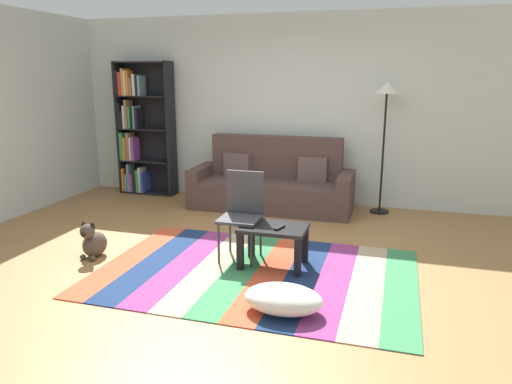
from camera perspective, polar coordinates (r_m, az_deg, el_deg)
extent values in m
plane|color=#9E7042|center=(5.01, -1.87, -8.02)|extent=(14.00, 14.00, 0.00)
cube|color=silver|center=(7.13, 4.61, 9.65)|extent=(6.80, 0.10, 2.70)
cube|color=silver|center=(7.12, -27.07, 8.20)|extent=(0.10, 5.50, 2.70)
cube|color=#C64C2D|center=(5.21, -14.54, -7.54)|extent=(0.30, 2.05, 0.01)
cube|color=navy|center=(5.07, -11.61, -7.98)|extent=(0.30, 2.05, 0.01)
cube|color=#843370|center=(4.94, -8.51, -8.43)|extent=(0.30, 2.05, 0.01)
cube|color=tan|center=(4.83, -5.24, -8.87)|extent=(0.30, 2.05, 0.01)
cube|color=#387F4C|center=(4.74, -1.83, -9.30)|extent=(0.30, 2.05, 0.01)
cube|color=#C64C2D|center=(4.66, 1.73, -9.71)|extent=(0.30, 2.05, 0.01)
cube|color=navy|center=(4.60, 5.39, -10.10)|extent=(0.30, 2.05, 0.01)
cube|color=#843370|center=(4.56, 9.15, -10.46)|extent=(0.30, 2.05, 0.01)
cube|color=tan|center=(4.53, 12.98, -10.77)|extent=(0.30, 2.05, 0.01)
cube|color=#387F4C|center=(4.53, 16.82, -11.04)|extent=(0.30, 2.05, 0.01)
cube|color=#4C3833|center=(6.78, 1.76, -0.38)|extent=(1.90, 0.80, 0.40)
cube|color=#4C3833|center=(6.97, 2.42, 4.20)|extent=(1.90, 0.20, 0.60)
cube|color=#4C3833|center=(7.09, -6.38, 0.84)|extent=(0.18, 0.80, 0.56)
cube|color=#4C3833|center=(6.59, 10.54, -0.33)|extent=(0.18, 0.80, 0.56)
cube|color=brown|center=(7.03, -2.19, 3.13)|extent=(0.42, 0.19, 0.36)
cube|color=brown|center=(6.76, 6.68, 2.62)|extent=(0.42, 0.19, 0.36)
cube|color=black|center=(7.97, -15.65, 7.28)|extent=(0.04, 0.28, 2.05)
cube|color=black|center=(7.55, -10.03, 7.24)|extent=(0.04, 0.28, 2.05)
cube|color=black|center=(7.87, -12.44, 7.39)|extent=(0.90, 0.01, 2.05)
cube|color=black|center=(7.92, -12.53, 0.02)|extent=(0.86, 0.28, 0.02)
cube|color=black|center=(7.82, -12.72, 3.61)|extent=(0.86, 0.28, 0.02)
cube|color=black|center=(7.75, -12.92, 7.27)|extent=(0.86, 0.28, 0.02)
cube|color=black|center=(7.71, -13.12, 10.99)|extent=(0.86, 0.28, 0.02)
cube|color=black|center=(7.71, -13.33, 14.73)|extent=(0.86, 0.28, 0.02)
cube|color=orange|center=(8.06, -15.16, 1.51)|extent=(0.03, 0.21, 0.37)
cube|color=#668C99|center=(8.05, -14.84, 1.17)|extent=(0.04, 0.21, 0.27)
cube|color=#668C99|center=(8.00, -14.57, 1.74)|extent=(0.03, 0.21, 0.44)
cube|color=purple|center=(8.01, -14.22, 1.20)|extent=(0.05, 0.24, 0.29)
cube|color=black|center=(7.96, -13.91, 1.41)|extent=(0.05, 0.22, 0.36)
cube|color=green|center=(7.95, -13.49, 1.41)|extent=(0.05, 0.26, 0.36)
cube|color=silver|center=(7.91, -13.28, 1.51)|extent=(0.03, 0.23, 0.40)
cube|color=#334CB2|center=(7.91, -12.95, 1.22)|extent=(0.04, 0.26, 0.31)
cube|color=green|center=(7.96, -15.36, 5.29)|extent=(0.05, 0.20, 0.44)
cube|color=orange|center=(7.93, -15.06, 5.01)|extent=(0.04, 0.18, 0.36)
cube|color=#8C6647|center=(7.90, -14.65, 5.27)|extent=(0.05, 0.20, 0.44)
cube|color=silver|center=(7.90, -14.29, 5.03)|extent=(0.03, 0.24, 0.36)
cube|color=purple|center=(7.86, -14.10, 4.98)|extent=(0.04, 0.21, 0.36)
cube|color=black|center=(7.92, -15.57, 8.76)|extent=(0.04, 0.24, 0.39)
cube|color=black|center=(7.90, -15.32, 8.32)|extent=(0.04, 0.22, 0.27)
cube|color=silver|center=(7.86, -15.13, 8.60)|extent=(0.03, 0.18, 0.35)
cube|color=#8C6647|center=(7.84, -14.85, 8.92)|extent=(0.05, 0.20, 0.44)
cube|color=green|center=(7.84, -14.41, 8.56)|extent=(0.04, 0.25, 0.33)
cube|color=black|center=(7.81, -14.16, 8.32)|extent=(0.03, 0.23, 0.27)
cube|color=#668C99|center=(7.79, -13.93, 8.61)|extent=(0.03, 0.23, 0.35)
cube|color=black|center=(7.78, -13.63, 8.49)|extent=(0.04, 0.25, 0.31)
cube|color=black|center=(7.91, -15.77, 12.34)|extent=(0.04, 0.25, 0.38)
cube|color=red|center=(7.85, -15.61, 12.24)|extent=(0.05, 0.17, 0.35)
cube|color=orange|center=(7.85, -15.17, 12.46)|extent=(0.04, 0.24, 0.40)
cube|color=silver|center=(7.81, -15.00, 12.35)|extent=(0.04, 0.19, 0.37)
cube|color=orange|center=(7.77, -14.77, 12.37)|extent=(0.03, 0.17, 0.38)
cube|color=#8C6647|center=(7.77, -14.35, 12.01)|extent=(0.05, 0.21, 0.27)
cube|color=silver|center=(7.75, -13.89, 12.22)|extent=(0.05, 0.25, 0.32)
cube|color=black|center=(7.72, -13.67, 12.21)|extent=(0.03, 0.21, 0.32)
cube|color=#668C99|center=(7.70, -13.39, 12.16)|extent=(0.04, 0.21, 0.30)
cube|color=black|center=(4.71, 2.09, -4.29)|extent=(0.65, 0.45, 0.04)
cube|color=black|center=(4.69, -1.88, -7.03)|extent=(0.06, 0.06, 0.37)
cube|color=black|center=(4.55, 4.96, -7.73)|extent=(0.06, 0.06, 0.37)
cube|color=black|center=(5.02, -0.54, -5.59)|extent=(0.06, 0.06, 0.37)
cube|color=black|center=(4.89, 5.84, -6.19)|extent=(0.06, 0.06, 0.37)
ellipsoid|color=white|center=(3.93, 3.24, -12.54)|extent=(0.64, 0.42, 0.22)
ellipsoid|color=#473D33|center=(5.34, -18.55, -5.88)|extent=(0.22, 0.30, 0.26)
sphere|color=#473D33|center=(5.20, -19.35, -4.42)|extent=(0.15, 0.15, 0.15)
ellipsoid|color=black|center=(5.16, -19.73, -4.72)|extent=(0.06, 0.07, 0.05)
ellipsoid|color=black|center=(5.23, -19.74, -3.75)|extent=(0.05, 0.04, 0.08)
ellipsoid|color=black|center=(5.17, -18.80, -3.87)|extent=(0.05, 0.04, 0.08)
sphere|color=#473D33|center=(5.30, -19.83, -7.27)|extent=(0.06, 0.06, 0.06)
sphere|color=#473D33|center=(5.24, -18.76, -7.45)|extent=(0.06, 0.06, 0.06)
cylinder|color=black|center=(6.88, 14.39, -2.23)|extent=(0.26, 0.26, 0.02)
cylinder|color=black|center=(6.71, 14.81, 4.43)|extent=(0.03, 0.03, 1.59)
cone|color=white|center=(6.63, 15.28, 11.83)|extent=(0.32, 0.32, 0.14)
cube|color=black|center=(4.63, 2.78, -4.24)|extent=(0.09, 0.16, 0.02)
cube|color=#38383D|center=(4.87, -1.91, -3.20)|extent=(0.40, 0.40, 0.03)
cube|color=#38383D|center=(4.97, -1.28, 0.03)|extent=(0.40, 0.03, 0.44)
cylinder|color=#38383D|center=(4.84, -4.45, -6.18)|extent=(0.02, 0.02, 0.42)
cylinder|color=#38383D|center=(4.74, -0.58, -6.60)|extent=(0.02, 0.02, 0.42)
cylinder|color=#38383D|center=(5.14, -3.09, -4.94)|extent=(0.02, 0.02, 0.42)
cylinder|color=#38383D|center=(5.04, 0.56, -5.30)|extent=(0.02, 0.02, 0.42)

